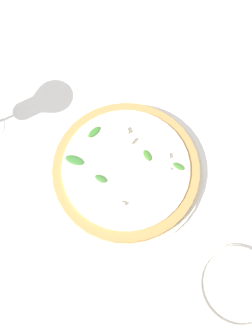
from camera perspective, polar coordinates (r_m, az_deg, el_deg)
ground_plane at (r=0.89m, az=0.01°, el=-3.18°), size 6.00×6.00×0.00m
pizza_arugula_main at (r=0.88m, az=-0.01°, el=-0.28°), size 0.35×0.35×0.05m
side_plate_white at (r=0.87m, az=15.86°, el=-16.08°), size 0.17×0.17×0.02m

